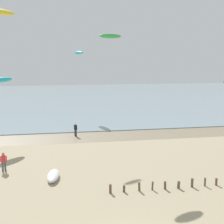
{
  "coord_description": "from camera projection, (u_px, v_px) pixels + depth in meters",
  "views": [
    {
      "loc": [
        -3.24,
        -13.23,
        9.92
      ],
      "look_at": [
        0.94,
        11.71,
        5.31
      ],
      "focal_mm": 48.05,
      "sensor_mm": 36.0,
      "label": 1
    }
  ],
  "objects": [
    {
      "name": "person_by_waterline",
      "position": [
        76.0,
        129.0,
        38.16
      ],
      "size": [
        0.4,
        0.46,
        1.71
      ],
      "color": "#383842",
      "rests_on": "ground"
    },
    {
      "name": "person_nearest_camera",
      "position": [
        4.0,
        161.0,
        26.38
      ],
      "size": [
        0.56,
        0.28,
        1.71
      ],
      "color": "#4C4C56",
      "rests_on": "ground"
    },
    {
      "name": "grounded_kite",
      "position": [
        53.0,
        176.0,
        24.81
      ],
      "size": [
        1.21,
        2.78,
        0.54
      ],
      "primitive_type": "ellipsoid",
      "rotation": [
        0.0,
        0.0,
        4.62
      ],
      "color": "white",
      "rests_on": "ground"
    },
    {
      "name": "kite_aloft_6",
      "position": [
        79.0,
        53.0,
        50.05
      ],
      "size": [
        1.98,
        3.43,
        0.65
      ],
      "primitive_type": "ellipsoid",
      "rotation": [
        -0.13,
        0.0,
        1.86
      ],
      "color": "#19B2B7"
    },
    {
      "name": "wet_sand_strip",
      "position": [
        89.0,
        137.0,
        37.93
      ],
      "size": [
        120.0,
        5.07,
        0.01
      ],
      "primitive_type": "cube",
      "color": "#84755B",
      "rests_on": "ground"
    },
    {
      "name": "sea",
      "position": [
        76.0,
        98.0,
        74.34
      ],
      "size": [
        160.0,
        70.0,
        0.1
      ],
      "primitive_type": "cube",
      "color": "#7F939E",
      "rests_on": "ground"
    },
    {
      "name": "groyne_mid",
      "position": [
        212.0,
        182.0,
        23.49
      ],
      "size": [
        16.13,
        0.36,
        0.73
      ],
      "color": "brown",
      "rests_on": "ground"
    },
    {
      "name": "kite_aloft_0",
      "position": [
        0.0,
        12.0,
        26.09
      ],
      "size": [
        2.88,
        2.89,
        0.8
      ],
      "primitive_type": "ellipsoid",
      "rotation": [
        -0.37,
        0.0,
        3.93
      ],
      "color": "yellow"
    },
    {
      "name": "kite_aloft_8",
      "position": [
        110.0,
        36.0,
        27.88
      ],
      "size": [
        2.45,
        1.59,
        0.53
      ],
      "primitive_type": "ellipsoid",
      "rotation": [
        -0.22,
        0.0,
        0.37
      ],
      "color": "green"
    },
    {
      "name": "kite_aloft_1",
      "position": [
        0.0,
        80.0,
        34.45
      ],
      "size": [
        3.08,
        3.4,
        0.85
      ],
      "primitive_type": "ellipsoid",
      "rotation": [
        0.31,
        0.0,
        4.03
      ],
      "color": "#19B2B7"
    }
  ]
}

